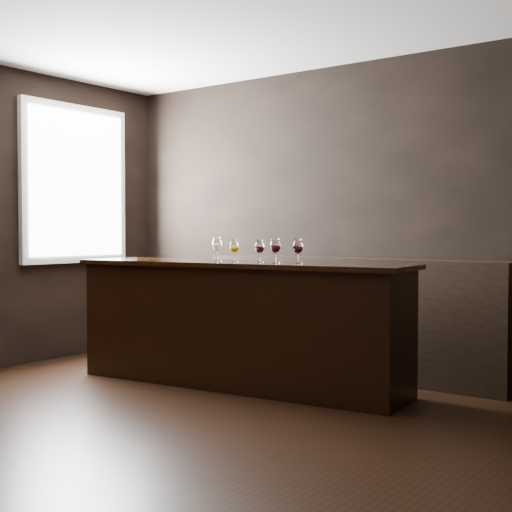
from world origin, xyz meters
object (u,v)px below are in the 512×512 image
Objects in this scene: glass_red_b at (275,246)px; glass_amber at (234,247)px; bar_counter at (239,326)px; glass_white at (217,245)px; back_bar_shelf at (351,316)px; glass_red_a at (260,247)px; glass_red_c at (298,247)px.

glass_amber is at bearing 179.46° from glass_red_b.
glass_amber reaches higher than bar_counter.
glass_red_b reaches higher than glass_amber.
glass_red_b is (0.42, -0.00, 0.01)m from glass_amber.
glass_amber is at bearing -11.24° from glass_white.
glass_red_a is at bearing -109.45° from back_bar_shelf.
glass_red_b reaches higher than back_bar_shelf.
back_bar_shelf is 1.36m from glass_white.
glass_amber is 0.22m from glass_red_a.
back_bar_shelf is at bearing 70.55° from glass_red_a.
back_bar_shelf is 15.84× the size of glass_amber.
glass_white is 1.10× the size of glass_amber.
glass_red_c is (0.61, 0.02, 0.01)m from glass_amber.
back_bar_shelf is (0.51, 0.95, 0.02)m from bar_counter.
glass_red_c reaches higher than glass_red_a.
glass_amber is 0.96× the size of glass_red_c.
glass_amber is 0.42m from glass_red_b.
back_bar_shelf is 15.21× the size of glass_red_c.
glass_red_b is at bearing -0.54° from glass_amber.
glass_red_a is at bearing 5.25° from bar_counter.
glass_red_a is 0.21m from glass_red_b.
back_bar_shelf is 14.39× the size of glass_white.
bar_counter is 1.08m from back_bar_shelf.
glass_red_a is at bearing 16.98° from glass_amber.
back_bar_shelf is 1.16m from glass_red_a.
bar_counter is 0.88m from glass_red_c.
back_bar_shelf is 16.13× the size of glass_red_a.
back_bar_shelf is at bearing 61.41° from glass_amber.
glass_red_c is (0.58, -0.01, 0.66)m from bar_counter.
back_bar_shelf is at bearing 82.99° from glass_red_b.
bar_counter is 15.79× the size of glass_red_a.
bar_counter is 0.68m from glass_red_a.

